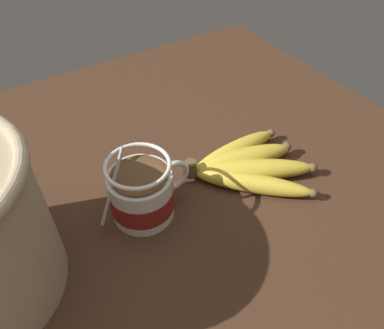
% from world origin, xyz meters
% --- Properties ---
extents(table, '(1.00, 1.00, 0.03)m').
position_xyz_m(table, '(0.00, 0.00, 0.02)').
color(table, '#422819').
rests_on(table, ground).
extents(coffee_mug, '(0.16, 0.10, 0.14)m').
position_xyz_m(coffee_mug, '(-0.05, 0.02, 0.08)').
color(coffee_mug, white).
rests_on(coffee_mug, table).
extents(banana_bunch, '(0.20, 0.18, 0.04)m').
position_xyz_m(banana_bunch, '(0.14, 0.00, 0.05)').
color(banana_bunch, brown).
rests_on(banana_bunch, table).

